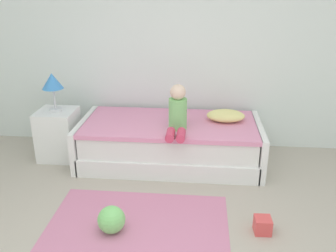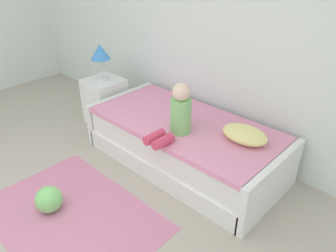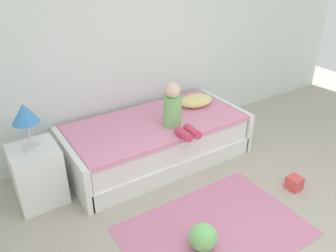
% 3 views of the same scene
% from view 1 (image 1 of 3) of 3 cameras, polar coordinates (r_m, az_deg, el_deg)
% --- Properties ---
extents(wall_rear, '(7.20, 0.10, 2.90)m').
position_cam_1_polar(wall_rear, '(4.59, 1.60, 14.47)').
color(wall_rear, silver).
rests_on(wall_rear, ground).
extents(bed, '(2.11, 1.00, 0.50)m').
position_cam_1_polar(bed, '(4.34, 0.31, -2.52)').
color(bed, white).
rests_on(bed, ground).
extents(nightstand, '(0.44, 0.44, 0.60)m').
position_cam_1_polar(nightstand, '(4.61, -16.66, -1.24)').
color(nightstand, white).
rests_on(nightstand, ground).
extents(table_lamp, '(0.24, 0.24, 0.45)m').
position_cam_1_polar(table_lamp, '(4.41, -17.54, 6.40)').
color(table_lamp, silver).
rests_on(table_lamp, nightstand).
extents(child_figure, '(0.20, 0.51, 0.50)m').
position_cam_1_polar(child_figure, '(3.95, 1.48, 2.15)').
color(child_figure, '#7FC672').
rests_on(child_figure, bed).
extents(pillow, '(0.44, 0.30, 0.13)m').
position_cam_1_polar(pillow, '(4.31, 8.96, 1.60)').
color(pillow, '#F2E58C').
rests_on(pillow, bed).
extents(toy_ball, '(0.24, 0.24, 0.24)m').
position_cam_1_polar(toy_ball, '(3.27, -8.79, -14.21)').
color(toy_ball, '#7FD872').
rests_on(toy_ball, ground).
extents(area_rug, '(1.60, 1.10, 0.01)m').
position_cam_1_polar(area_rug, '(3.36, -4.78, -15.28)').
color(area_rug, pink).
rests_on(area_rug, ground).
extents(toy_block, '(0.15, 0.15, 0.14)m').
position_cam_1_polar(toy_block, '(3.35, 14.50, -14.71)').
color(toy_block, '#E54C4C').
rests_on(toy_block, ground).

